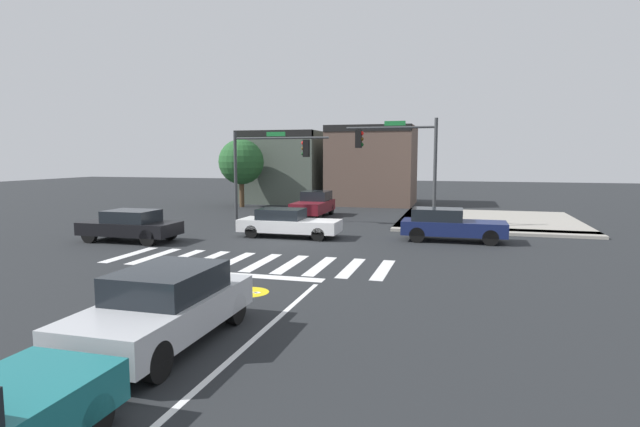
{
  "coord_description": "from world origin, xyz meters",
  "views": [
    {
      "loc": [
        7.36,
        -21.23,
        3.8
      ],
      "look_at": [
        1.38,
        0.38,
        1.27
      ],
      "focal_mm": 28.52,
      "sensor_mm": 36.0,
      "label": 1
    }
  ],
  "objects_px": {
    "car_black": "(130,225)",
    "car_navy": "(449,225)",
    "car_white": "(288,223)",
    "traffic_signal_northeast": "(401,153)",
    "traffic_signal_northwest": "(269,159)",
    "car_silver": "(165,306)",
    "roadside_tree": "(241,162)",
    "car_maroon": "(314,204)"
  },
  "relations": [
    {
      "from": "traffic_signal_northeast",
      "to": "car_navy",
      "type": "bearing_deg",
      "value": 126.41
    },
    {
      "from": "car_black",
      "to": "car_white",
      "type": "bearing_deg",
      "value": -154.2
    },
    {
      "from": "car_navy",
      "to": "roadside_tree",
      "type": "height_order",
      "value": "roadside_tree"
    },
    {
      "from": "car_maroon",
      "to": "car_navy",
      "type": "bearing_deg",
      "value": 48.63
    },
    {
      "from": "traffic_signal_northeast",
      "to": "car_white",
      "type": "xyz_separation_m",
      "value": [
        -4.78,
        -4.36,
        -3.28
      ]
    },
    {
      "from": "car_navy",
      "to": "roadside_tree",
      "type": "relative_size",
      "value": 0.89
    },
    {
      "from": "car_navy",
      "to": "car_maroon",
      "type": "xyz_separation_m",
      "value": [
        -8.51,
        7.49,
        0.03
      ]
    },
    {
      "from": "car_black",
      "to": "traffic_signal_northwest",
      "type": "bearing_deg",
      "value": -116.96
    },
    {
      "from": "car_white",
      "to": "car_navy",
      "type": "xyz_separation_m",
      "value": [
        7.4,
        0.81,
        0.07
      ]
    },
    {
      "from": "traffic_signal_northwest",
      "to": "car_maroon",
      "type": "xyz_separation_m",
      "value": [
        1.49,
        3.98,
        -2.88
      ]
    },
    {
      "from": "traffic_signal_northwest",
      "to": "car_navy",
      "type": "bearing_deg",
      "value": -19.36
    },
    {
      "from": "car_silver",
      "to": "car_navy",
      "type": "distance_m",
      "value": 15.45
    },
    {
      "from": "car_white",
      "to": "car_navy",
      "type": "relative_size",
      "value": 1.05
    },
    {
      "from": "traffic_signal_northeast",
      "to": "traffic_signal_northwest",
      "type": "height_order",
      "value": "traffic_signal_northeast"
    },
    {
      "from": "traffic_signal_northeast",
      "to": "roadside_tree",
      "type": "distance_m",
      "value": 15.32
    },
    {
      "from": "car_white",
      "to": "car_maroon",
      "type": "relative_size",
      "value": 1.11
    },
    {
      "from": "car_white",
      "to": "car_black",
      "type": "height_order",
      "value": "car_black"
    },
    {
      "from": "traffic_signal_northeast",
      "to": "car_black",
      "type": "xyz_separation_m",
      "value": [
        -11.15,
        -7.44,
        -3.22
      ]
    },
    {
      "from": "roadside_tree",
      "to": "traffic_signal_northeast",
      "type": "bearing_deg",
      "value": -33.12
    },
    {
      "from": "traffic_signal_northeast",
      "to": "traffic_signal_northwest",
      "type": "distance_m",
      "value": 7.39
    },
    {
      "from": "traffic_signal_northeast",
      "to": "car_navy",
      "type": "xyz_separation_m",
      "value": [
        2.62,
        -3.55,
        -3.21
      ]
    },
    {
      "from": "traffic_signal_northwest",
      "to": "car_black",
      "type": "relative_size",
      "value": 1.29
    },
    {
      "from": "car_maroon",
      "to": "roadside_tree",
      "type": "xyz_separation_m",
      "value": [
        -6.94,
        4.43,
        2.6
      ]
    },
    {
      "from": "roadside_tree",
      "to": "car_white",
      "type": "bearing_deg",
      "value": -57.7
    },
    {
      "from": "car_silver",
      "to": "roadside_tree",
      "type": "xyz_separation_m",
      "value": [
        -10.17,
        26.44,
        2.59
      ]
    },
    {
      "from": "traffic_signal_northwest",
      "to": "roadside_tree",
      "type": "height_order",
      "value": "traffic_signal_northwest"
    },
    {
      "from": "traffic_signal_northeast",
      "to": "traffic_signal_northwest",
      "type": "xyz_separation_m",
      "value": [
        -7.38,
        -0.04,
        -0.3
      ]
    },
    {
      "from": "car_white",
      "to": "car_navy",
      "type": "distance_m",
      "value": 7.44
    },
    {
      "from": "traffic_signal_northeast",
      "to": "car_silver",
      "type": "relative_size",
      "value": 1.26
    },
    {
      "from": "car_white",
      "to": "traffic_signal_northeast",
      "type": "bearing_deg",
      "value": 42.38
    },
    {
      "from": "traffic_signal_northwest",
      "to": "roadside_tree",
      "type": "distance_m",
      "value": 10.02
    },
    {
      "from": "traffic_signal_northwest",
      "to": "car_white",
      "type": "distance_m",
      "value": 5.86
    },
    {
      "from": "car_white",
      "to": "car_black",
      "type": "distance_m",
      "value": 7.07
    },
    {
      "from": "traffic_signal_northwest",
      "to": "traffic_signal_northeast",
      "type": "bearing_deg",
      "value": 0.28
    },
    {
      "from": "traffic_signal_northwest",
      "to": "roadside_tree",
      "type": "bearing_deg",
      "value": 122.93
    },
    {
      "from": "car_white",
      "to": "roadside_tree",
      "type": "relative_size",
      "value": 0.93
    },
    {
      "from": "traffic_signal_northwest",
      "to": "car_black",
      "type": "xyz_separation_m",
      "value": [
        -3.77,
        -7.4,
        -2.92
      ]
    },
    {
      "from": "car_black",
      "to": "car_navy",
      "type": "distance_m",
      "value": 14.3
    },
    {
      "from": "car_black",
      "to": "roadside_tree",
      "type": "relative_size",
      "value": 0.85
    },
    {
      "from": "car_navy",
      "to": "car_black",
      "type": "bearing_deg",
      "value": -164.22
    },
    {
      "from": "traffic_signal_northwest",
      "to": "car_silver",
      "type": "distance_m",
      "value": 18.86
    },
    {
      "from": "car_maroon",
      "to": "roadside_tree",
      "type": "bearing_deg",
      "value": -122.55
    }
  ]
}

